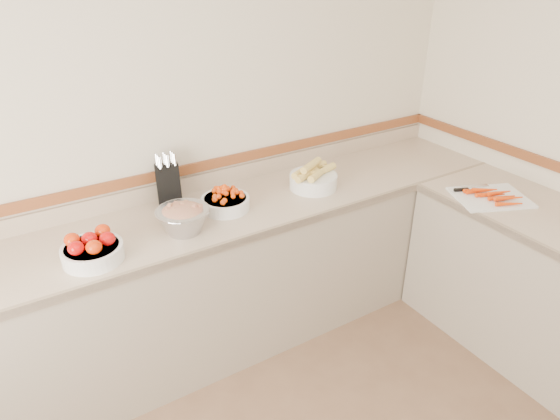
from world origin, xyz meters
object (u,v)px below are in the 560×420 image
tomato_bowl (92,249)px  rhubarb_bowl (183,218)px  corn_bowl (313,178)px  cherry_tomato_bowl (225,201)px  knife_block (168,184)px  cutting_board (491,196)px

tomato_bowl → rhubarb_bowl: (0.46, 0.02, 0.02)m
corn_bowl → cherry_tomato_bowl: bearing=177.2°
knife_block → cherry_tomato_bowl: 0.34m
tomato_bowl → cutting_board: 2.20m
corn_bowl → tomato_bowl: bearing=-175.3°
rhubarb_bowl → tomato_bowl: bearing=-177.3°
tomato_bowl → cutting_board: tomato_bowl is taller
cherry_tomato_bowl → knife_block: bearing=138.4°
cherry_tomato_bowl → corn_bowl: size_ratio=0.85×
corn_bowl → knife_block: bearing=163.4°
knife_block → rhubarb_bowl: bearing=-98.7°
cherry_tomato_bowl → rhubarb_bowl: size_ratio=0.99×
knife_block → cherry_tomato_bowl: (0.24, -0.22, -0.08)m
cherry_tomato_bowl → rhubarb_bowl: (-0.29, -0.12, 0.03)m
cherry_tomato_bowl → cutting_board: bearing=-27.1°
tomato_bowl → corn_bowl: size_ratio=0.88×
tomato_bowl → cutting_board: size_ratio=0.57×
knife_block → tomato_bowl: knife_block is taller
tomato_bowl → corn_bowl: (1.33, 0.11, 0.00)m
corn_bowl → cutting_board: corn_bowl is taller
knife_block → tomato_bowl: 0.63m
tomato_bowl → cutting_board: (2.13, -0.56, -0.04)m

